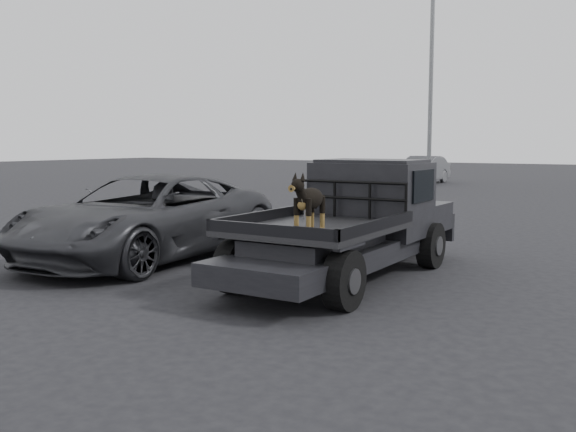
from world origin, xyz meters
The scene contains 7 objects.
ground centered at (0.00, 0.00, 0.00)m, with size 120.00×120.00×0.00m, color black.
flatbed_ute centered at (0.34, 1.94, 0.46)m, with size 2.00×5.40×0.92m, color black, non-canonical shape.
ute_cab centered at (0.34, 2.89, 1.36)m, with size 1.72×1.30×0.88m, color black, non-canonical shape.
headache_rack centered at (0.34, 2.14, 1.20)m, with size 1.80×0.08×0.55m, color black, non-canonical shape.
dog centered at (0.56, 0.43, 1.29)m, with size 0.32×0.60×0.74m, color black, non-canonical shape.
parked_suv centered at (-3.45, 1.60, 0.75)m, with size 2.48×5.37×1.49m, color #2F2F33.
distant_car_a centered at (-6.67, 24.75, 0.70)m, with size 1.48×4.25×1.40m, color #515156.
Camera 1 is at (4.65, -6.75, 2.07)m, focal length 40.00 mm.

